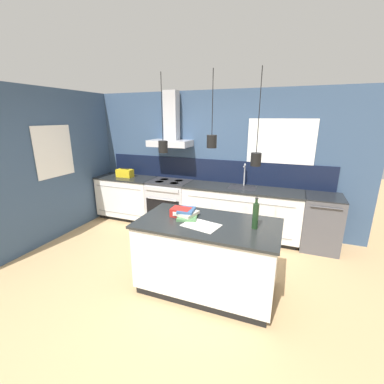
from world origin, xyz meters
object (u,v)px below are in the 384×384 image
Objects in this scene: oven_range at (170,203)px; red_supply_box at (181,212)px; bottle_on_island at (255,215)px; yellow_toolbox at (125,173)px; dishwasher at (321,222)px; book_stack at (187,214)px.

oven_range is 1.95m from red_supply_box.
yellow_toolbox is at bearing 150.26° from bottle_on_island.
dishwasher is 2.68× the size of yellow_toolbox.
red_supply_box is 2.58m from yellow_toolbox.
dishwasher is at bearing 62.40° from bottle_on_island.
book_stack reaches higher than oven_range.
yellow_toolbox is (-2.93, 1.67, -0.08)m from bottle_on_island.
red_supply_box is (-0.93, 0.04, -0.10)m from bottle_on_island.
bottle_on_island is at bearing -2.99° from book_stack.
bottle_on_island reaches higher than book_stack.
book_stack is 1.11× the size of yellow_toolbox.
red_supply_box is (-1.80, -1.63, 0.51)m from dishwasher.
dishwasher is at bearing -0.00° from yellow_toolbox.
oven_range is 2.40× the size of book_stack.
oven_range is 3.72× the size of red_supply_box.
dishwasher is at bearing 0.09° from oven_range.
yellow_toolbox is at bearing 179.76° from oven_range.
oven_range is at bearing 122.93° from book_stack.
bottle_on_island reaches higher than oven_range.
book_stack reaches higher than dishwasher.
red_supply_box reaches higher than dishwasher.
oven_range is 2.59m from bottle_on_island.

